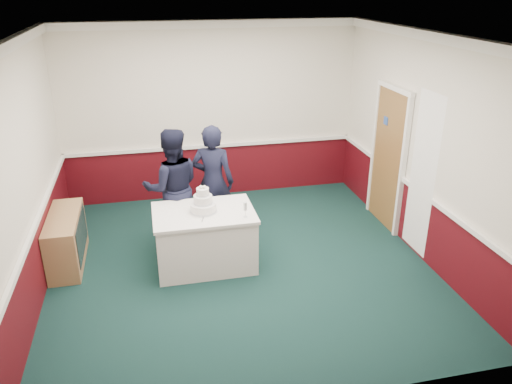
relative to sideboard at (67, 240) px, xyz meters
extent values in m
plane|color=#14302F|center=(2.28, -0.57, -0.35)|extent=(5.00, 5.00, 0.00)
cube|color=silver|center=(2.28, 1.90, 1.15)|extent=(5.00, 0.05, 3.00)
cube|color=silver|center=(-0.20, -0.57, 1.15)|extent=(0.05, 5.00, 3.00)
cube|color=silver|center=(4.75, -0.57, 1.15)|extent=(0.05, 5.00, 3.00)
cube|color=white|center=(2.28, -0.57, 2.62)|extent=(5.00, 5.00, 0.05)
cube|color=#490910|center=(2.28, 1.91, 0.10)|extent=(5.00, 0.02, 0.90)
cube|color=white|center=(2.28, 1.90, 0.57)|extent=(4.98, 0.05, 0.06)
cube|color=white|center=(2.28, 1.89, 2.58)|extent=(5.00, 0.08, 0.12)
cube|color=brown|center=(4.74, 0.23, 0.70)|extent=(0.05, 0.90, 2.10)
cube|color=#234799|center=(4.71, 0.38, 1.27)|extent=(0.01, 0.12, 0.12)
cube|color=white|center=(4.70, -0.82, 0.85)|extent=(0.02, 0.60, 2.20)
cube|color=#99794A|center=(0.00, 0.00, 0.00)|extent=(0.40, 1.20, 0.70)
cube|color=black|center=(0.20, 0.00, 0.05)|extent=(0.01, 1.00, 0.50)
cube|color=white|center=(1.82, -0.45, 0.03)|extent=(1.28, 0.88, 0.76)
cube|color=white|center=(1.82, -0.45, 0.42)|extent=(1.32, 0.92, 0.04)
cylinder|color=white|center=(1.82, -0.45, 0.50)|extent=(0.34, 0.34, 0.12)
cylinder|color=silver|center=(1.82, -0.45, 0.45)|extent=(0.35, 0.35, 0.03)
cylinder|color=white|center=(1.82, -0.45, 0.61)|extent=(0.24, 0.24, 0.11)
cylinder|color=silver|center=(1.82, -0.45, 0.57)|extent=(0.25, 0.25, 0.02)
cylinder|color=white|center=(1.82, -0.45, 0.72)|extent=(0.16, 0.16, 0.10)
cylinder|color=silver|center=(1.82, -0.45, 0.68)|extent=(0.17, 0.17, 0.02)
sphere|color=#EDE5C9|center=(1.82, -0.45, 0.79)|extent=(0.03, 0.03, 0.03)
sphere|color=#EDE5C9|center=(1.84, -0.43, 0.79)|extent=(0.03, 0.03, 0.03)
sphere|color=#EDE5C9|center=(1.80, -0.42, 0.79)|extent=(0.03, 0.03, 0.03)
sphere|color=#EDE5C9|center=(1.83, -0.47, 0.79)|extent=(0.03, 0.03, 0.03)
sphere|color=#EDE5C9|center=(1.79, -0.46, 0.79)|extent=(0.03, 0.03, 0.03)
cube|color=silver|center=(1.79, -0.65, 0.44)|extent=(0.07, 0.22, 0.00)
cylinder|color=silver|center=(2.32, -0.73, 0.44)|extent=(0.05, 0.05, 0.01)
cylinder|color=silver|center=(2.32, -0.73, 0.49)|extent=(0.01, 0.01, 0.09)
cylinder|color=silver|center=(2.32, -0.73, 0.59)|extent=(0.04, 0.04, 0.11)
imported|color=black|center=(1.47, 0.28, 0.51)|extent=(0.86, 0.68, 1.73)
imported|color=black|center=(2.07, 0.40, 0.50)|extent=(0.73, 0.62, 1.71)
camera|label=1|loc=(1.19, -6.34, 3.24)|focal=35.00mm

